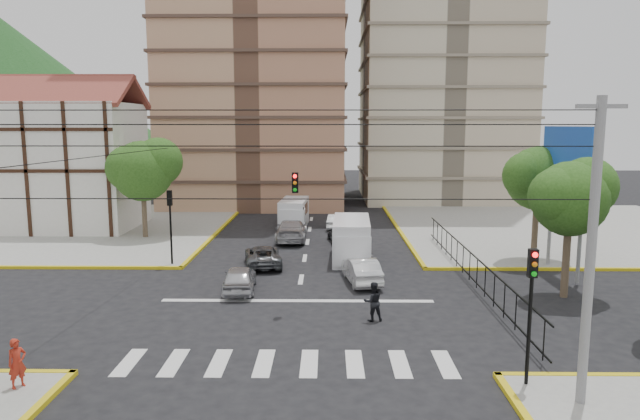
{
  "coord_description": "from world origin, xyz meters",
  "views": [
    {
      "loc": [
        1.44,
        -25.07,
        8.35
      ],
      "look_at": [
        1.05,
        3.85,
        4.0
      ],
      "focal_mm": 32.0,
      "sensor_mm": 36.0,
      "label": 1
    }
  ],
  "objects_px": {
    "traffic_light_se": "(531,294)",
    "pedestrian_sw_corner": "(17,363)",
    "van_left_lane": "(294,214)",
    "car_white_front_right": "(362,270)",
    "van_right_lane": "(352,241)",
    "pedestrian_crosswalk": "(373,301)",
    "car_silver_front_left": "(240,278)",
    "traffic_light_nw": "(170,215)"
  },
  "relations": [
    {
      "from": "van_right_lane",
      "to": "pedestrian_crosswalk",
      "type": "xyz_separation_m",
      "value": [
        0.46,
        -10.96,
        -0.38
      ]
    },
    {
      "from": "van_left_lane",
      "to": "car_silver_front_left",
      "type": "relative_size",
      "value": 1.32
    },
    {
      "from": "traffic_light_se",
      "to": "pedestrian_sw_corner",
      "type": "relative_size",
      "value": 2.78
    },
    {
      "from": "van_left_lane",
      "to": "pedestrian_crosswalk",
      "type": "distance_m",
      "value": 22.82
    },
    {
      "from": "pedestrian_crosswalk",
      "to": "van_left_lane",
      "type": "bearing_deg",
      "value": -90.64
    },
    {
      "from": "car_silver_front_left",
      "to": "car_white_front_right",
      "type": "height_order",
      "value": "car_white_front_right"
    },
    {
      "from": "traffic_light_se",
      "to": "pedestrian_crosswalk",
      "type": "height_order",
      "value": "traffic_light_se"
    },
    {
      "from": "car_silver_front_left",
      "to": "car_white_front_right",
      "type": "relative_size",
      "value": 0.94
    },
    {
      "from": "car_silver_front_left",
      "to": "pedestrian_crosswalk",
      "type": "height_order",
      "value": "pedestrian_crosswalk"
    },
    {
      "from": "car_white_front_right",
      "to": "traffic_light_se",
      "type": "bearing_deg",
      "value": 101.42
    },
    {
      "from": "van_right_lane",
      "to": "pedestrian_crosswalk",
      "type": "relative_size",
      "value": 3.34
    },
    {
      "from": "pedestrian_crosswalk",
      "to": "van_right_lane",
      "type": "bearing_deg",
      "value": -100.13
    },
    {
      "from": "traffic_light_nw",
      "to": "car_white_front_right",
      "type": "height_order",
      "value": "traffic_light_nw"
    },
    {
      "from": "van_left_lane",
      "to": "van_right_lane",
      "type": "bearing_deg",
      "value": -65.99
    },
    {
      "from": "van_left_lane",
      "to": "car_white_front_right",
      "type": "distance_m",
      "value": 17.03
    },
    {
      "from": "car_silver_front_left",
      "to": "traffic_light_nw",
      "type": "bearing_deg",
      "value": -50.88
    },
    {
      "from": "car_silver_front_left",
      "to": "car_white_front_right",
      "type": "bearing_deg",
      "value": -169.66
    },
    {
      "from": "traffic_light_nw",
      "to": "van_right_lane",
      "type": "height_order",
      "value": "traffic_light_nw"
    },
    {
      "from": "traffic_light_nw",
      "to": "pedestrian_sw_corner",
      "type": "bearing_deg",
      "value": -91.78
    },
    {
      "from": "car_white_front_right",
      "to": "pedestrian_crosswalk",
      "type": "distance_m",
      "value": 5.93
    },
    {
      "from": "van_right_lane",
      "to": "pedestrian_sw_corner",
      "type": "height_order",
      "value": "van_right_lane"
    },
    {
      "from": "van_left_lane",
      "to": "pedestrian_sw_corner",
      "type": "bearing_deg",
      "value": -99.97
    },
    {
      "from": "traffic_light_se",
      "to": "traffic_light_nw",
      "type": "bearing_deg",
      "value": 135.0
    },
    {
      "from": "pedestrian_crosswalk",
      "to": "car_white_front_right",
      "type": "bearing_deg",
      "value": -101.19
    },
    {
      "from": "car_white_front_right",
      "to": "pedestrian_sw_corner",
      "type": "distance_m",
      "value": 17.13
    },
    {
      "from": "car_white_front_right",
      "to": "van_left_lane",
      "type": "bearing_deg",
      "value": -83.48
    },
    {
      "from": "van_left_lane",
      "to": "pedestrian_crosswalk",
      "type": "xyz_separation_m",
      "value": [
        4.71,
        -22.33,
        -0.26
      ]
    },
    {
      "from": "van_left_lane",
      "to": "pedestrian_sw_corner",
      "type": "distance_m",
      "value": 29.87
    },
    {
      "from": "van_left_lane",
      "to": "pedestrian_crosswalk",
      "type": "bearing_deg",
      "value": -74.55
    },
    {
      "from": "van_left_lane",
      "to": "car_silver_front_left",
      "type": "distance_m",
      "value": 18.13
    },
    {
      "from": "car_silver_front_left",
      "to": "car_white_front_right",
      "type": "xyz_separation_m",
      "value": [
        6.25,
        1.65,
        0.02
      ]
    },
    {
      "from": "van_left_lane",
      "to": "pedestrian_sw_corner",
      "type": "relative_size",
      "value": 3.27
    },
    {
      "from": "van_right_lane",
      "to": "pedestrian_crosswalk",
      "type": "bearing_deg",
      "value": -85.17
    },
    {
      "from": "traffic_light_se",
      "to": "van_right_lane",
      "type": "bearing_deg",
      "value": 105.8
    },
    {
      "from": "traffic_light_se",
      "to": "car_silver_front_left",
      "type": "relative_size",
      "value": 1.12
    },
    {
      "from": "van_right_lane",
      "to": "car_silver_front_left",
      "type": "distance_m",
      "value": 8.94
    },
    {
      "from": "pedestrian_crosswalk",
      "to": "car_silver_front_left",
      "type": "bearing_deg",
      "value": -46.41
    },
    {
      "from": "car_white_front_right",
      "to": "car_silver_front_left",
      "type": "bearing_deg",
      "value": 5.7
    },
    {
      "from": "van_right_lane",
      "to": "pedestrian_sw_corner",
      "type": "xyz_separation_m",
      "value": [
        -11.23,
        -17.67,
        -0.29
      ]
    },
    {
      "from": "traffic_light_se",
      "to": "car_white_front_right",
      "type": "height_order",
      "value": "traffic_light_se"
    },
    {
      "from": "traffic_light_nw",
      "to": "car_silver_front_left",
      "type": "bearing_deg",
      "value": -46.47
    },
    {
      "from": "van_right_lane",
      "to": "car_white_front_right",
      "type": "height_order",
      "value": "van_right_lane"
    }
  ]
}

